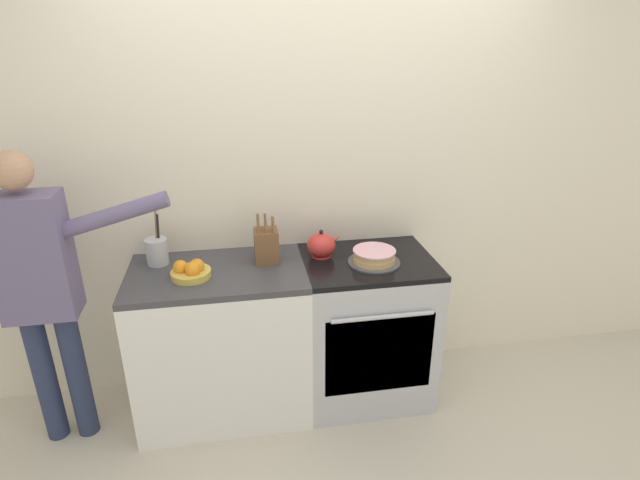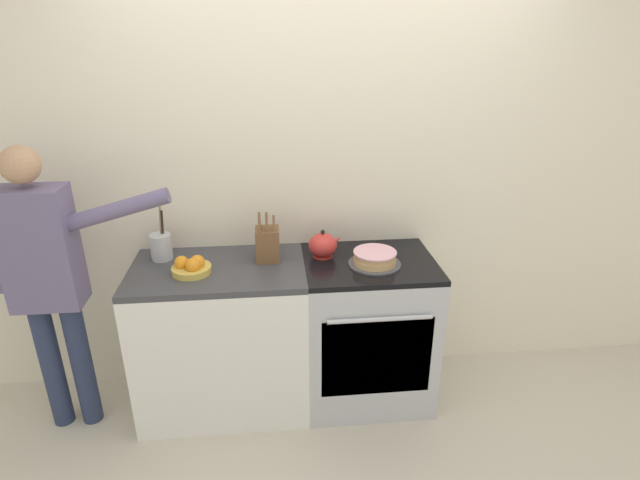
{
  "view_description": "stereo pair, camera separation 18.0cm",
  "coord_description": "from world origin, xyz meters",
  "px_view_note": "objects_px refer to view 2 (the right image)",
  "views": [
    {
      "loc": [
        -0.48,
        -2.18,
        2.08
      ],
      "look_at": [
        -0.05,
        0.27,
        1.05
      ],
      "focal_mm": 28.0,
      "sensor_mm": 36.0,
      "label": 1
    },
    {
      "loc": [
        -0.3,
        -2.2,
        2.08
      ],
      "look_at": [
        -0.05,
        0.27,
        1.05
      ],
      "focal_mm": 28.0,
      "sensor_mm": 36.0,
      "label": 2
    }
  ],
  "objects_px": {
    "utensil_crock": "(161,246)",
    "person_baker": "(47,272)",
    "layer_cake": "(375,258)",
    "knife_block": "(268,244)",
    "fruit_bowl": "(191,267)",
    "stove_range": "(367,329)",
    "tea_kettle": "(323,245)"
  },
  "relations": [
    {
      "from": "fruit_bowl",
      "to": "stove_range",
      "type": "bearing_deg",
      "value": 3.18
    },
    {
      "from": "stove_range",
      "to": "person_baker",
      "type": "xyz_separation_m",
      "value": [
        -1.69,
        -0.08,
        0.51
      ]
    },
    {
      "from": "stove_range",
      "to": "tea_kettle",
      "type": "bearing_deg",
      "value": 160.15
    },
    {
      "from": "fruit_bowl",
      "to": "person_baker",
      "type": "height_order",
      "value": "person_baker"
    },
    {
      "from": "knife_block",
      "to": "stove_range",
      "type": "bearing_deg",
      "value": -7.83
    },
    {
      "from": "layer_cake",
      "to": "fruit_bowl",
      "type": "xyz_separation_m",
      "value": [
        -0.99,
        -0.0,
        -0.0
      ]
    },
    {
      "from": "person_baker",
      "to": "fruit_bowl",
      "type": "bearing_deg",
      "value": -6.44
    },
    {
      "from": "person_baker",
      "to": "stove_range",
      "type": "bearing_deg",
      "value": -5.79
    },
    {
      "from": "tea_kettle",
      "to": "utensil_crock",
      "type": "distance_m",
      "value": 0.91
    },
    {
      "from": "tea_kettle",
      "to": "fruit_bowl",
      "type": "bearing_deg",
      "value": -168.53
    },
    {
      "from": "person_baker",
      "to": "tea_kettle",
      "type": "bearing_deg",
      "value": -1.69
    },
    {
      "from": "stove_range",
      "to": "utensil_crock",
      "type": "distance_m",
      "value": 1.28
    },
    {
      "from": "stove_range",
      "to": "tea_kettle",
      "type": "height_order",
      "value": "tea_kettle"
    },
    {
      "from": "layer_cake",
      "to": "fruit_bowl",
      "type": "bearing_deg",
      "value": -179.79
    },
    {
      "from": "stove_range",
      "to": "fruit_bowl",
      "type": "distance_m",
      "value": 1.09
    },
    {
      "from": "layer_cake",
      "to": "knife_block",
      "type": "bearing_deg",
      "value": 167.61
    },
    {
      "from": "stove_range",
      "to": "knife_block",
      "type": "xyz_separation_m",
      "value": [
        -0.57,
        0.08,
        0.55
      ]
    },
    {
      "from": "tea_kettle",
      "to": "utensil_crock",
      "type": "relative_size",
      "value": 0.57
    },
    {
      "from": "stove_range",
      "to": "utensil_crock",
      "type": "xyz_separation_m",
      "value": [
        -1.16,
        0.15,
        0.53
      ]
    },
    {
      "from": "fruit_bowl",
      "to": "person_baker",
      "type": "distance_m",
      "value": 0.72
    },
    {
      "from": "stove_range",
      "to": "layer_cake",
      "type": "height_order",
      "value": "layer_cake"
    },
    {
      "from": "layer_cake",
      "to": "person_baker",
      "type": "bearing_deg",
      "value": -179.01
    },
    {
      "from": "layer_cake",
      "to": "tea_kettle",
      "type": "relative_size",
      "value": 1.46
    },
    {
      "from": "tea_kettle",
      "to": "knife_block",
      "type": "distance_m",
      "value": 0.31
    },
    {
      "from": "layer_cake",
      "to": "utensil_crock",
      "type": "height_order",
      "value": "utensil_crock"
    },
    {
      "from": "utensil_crock",
      "to": "person_baker",
      "type": "relative_size",
      "value": 0.21
    },
    {
      "from": "tea_kettle",
      "to": "utensil_crock",
      "type": "height_order",
      "value": "utensil_crock"
    },
    {
      "from": "stove_range",
      "to": "knife_block",
      "type": "relative_size",
      "value": 3.18
    },
    {
      "from": "fruit_bowl",
      "to": "utensil_crock",
      "type": "bearing_deg",
      "value": 133.19
    },
    {
      "from": "layer_cake",
      "to": "knife_block",
      "type": "relative_size",
      "value": 1.02
    },
    {
      "from": "stove_range",
      "to": "utensil_crock",
      "type": "relative_size",
      "value": 2.61
    },
    {
      "from": "knife_block",
      "to": "fruit_bowl",
      "type": "xyz_separation_m",
      "value": [
        -0.4,
        -0.13,
        -0.06
      ]
    }
  ]
}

